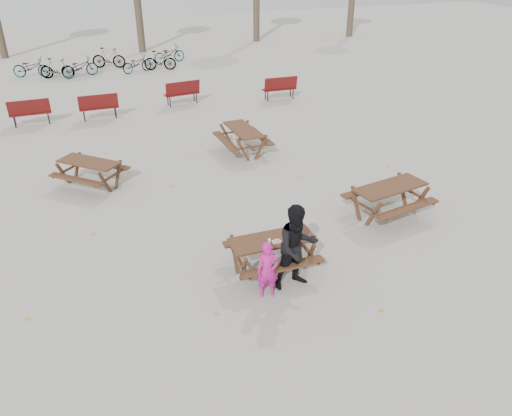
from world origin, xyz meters
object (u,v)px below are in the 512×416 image
object	(u,v)px
adult	(297,247)
main_picnic_table	(272,246)
picnic_table_north	(91,173)
food_tray	(277,242)
child	(268,270)
soda_bottle	(269,242)
picnic_table_east	(389,200)
picnic_table_far	(243,140)

from	to	relation	value
adult	main_picnic_table	bearing A→B (deg)	106.79
adult	picnic_table_north	world-z (taller)	adult
food_tray	child	bearing A→B (deg)	-124.70
soda_bottle	adult	bearing A→B (deg)	-48.50
child	adult	size ratio (longest dim) A/B	0.66
main_picnic_table	food_tray	size ratio (longest dim) A/B	10.00
main_picnic_table	picnic_table_east	xyz separation A→B (m)	(3.70, 1.22, -0.17)
soda_bottle	main_picnic_table	bearing A→B (deg)	55.11
main_picnic_table	adult	size ratio (longest dim) A/B	0.97
picnic_table_north	picnic_table_far	bearing A→B (deg)	54.65
food_tray	picnic_table_east	size ratio (longest dim) A/B	0.09
food_tray	picnic_table_far	world-z (taller)	food_tray
child	adult	xyz separation A→B (m)	(0.67, 0.12, 0.32)
soda_bottle	picnic_table_far	xyz separation A→B (m)	(1.75, 6.84, -0.44)
soda_bottle	child	world-z (taller)	child
soda_bottle	food_tray	bearing A→B (deg)	18.33
food_tray	soda_bottle	distance (m)	0.20
food_tray	adult	world-z (taller)	adult
main_picnic_table	child	distance (m)	0.90
picnic_table_north	picnic_table_far	world-z (taller)	picnic_table_far
soda_bottle	picnic_table_north	distance (m)	6.71
adult	picnic_table_far	bearing A→B (deg)	75.95
food_tray	picnic_table_north	size ratio (longest dim) A/B	0.10
picnic_table_east	child	bearing A→B (deg)	-164.35
food_tray	child	xyz separation A→B (m)	(-0.44, -0.64, -0.19)
picnic_table_north	picnic_table_east	bearing A→B (deg)	11.54
adult	picnic_table_north	distance (m)	7.32
adult	picnic_table_far	xyz separation A→B (m)	(1.34, 7.30, -0.52)
child	picnic_table_north	distance (m)	7.10
main_picnic_table	food_tray	distance (m)	0.26
main_picnic_table	soda_bottle	size ratio (longest dim) A/B	10.59
adult	picnic_table_east	xyz separation A→B (m)	(3.45, 1.90, -0.51)
food_tray	picnic_table_far	distance (m)	6.97
soda_bottle	child	xyz separation A→B (m)	(-0.26, -0.58, -0.24)
picnic_table_east	picnic_table_north	bearing A→B (deg)	137.40
child	adult	distance (m)	0.75
main_picnic_table	soda_bottle	world-z (taller)	soda_bottle
main_picnic_table	food_tray	xyz separation A→B (m)	(0.03, -0.16, 0.21)
food_tray	soda_bottle	world-z (taller)	soda_bottle
food_tray	picnic_table_east	xyz separation A→B (m)	(3.67, 1.38, -0.38)
food_tray	picnic_table_far	xyz separation A→B (m)	(1.56, 6.78, -0.39)
soda_bottle	child	distance (m)	0.68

